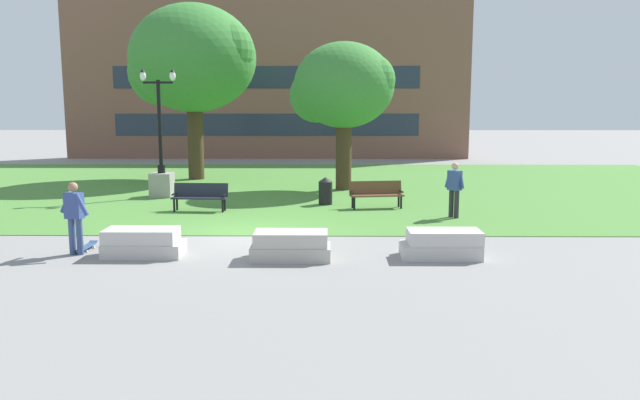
% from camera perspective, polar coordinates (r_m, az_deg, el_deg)
% --- Properties ---
extents(ground_plane, '(140.00, 140.00, 0.00)m').
position_cam_1_polar(ground_plane, '(16.78, -6.72, -3.32)').
color(ground_plane, gray).
extents(grass_lawn, '(40.00, 20.00, 0.02)m').
position_cam_1_polar(grass_lawn, '(26.59, -3.99, 1.20)').
color(grass_lawn, '#4C8438').
rests_on(grass_lawn, ground).
extents(concrete_block_center, '(1.80, 0.90, 0.64)m').
position_cam_1_polar(concrete_block_center, '(15.06, -15.89, -3.79)').
color(concrete_block_center, '#BCB7B2').
rests_on(concrete_block_center, ground).
extents(concrete_block_left, '(1.80, 0.90, 0.64)m').
position_cam_1_polar(concrete_block_left, '(14.20, -2.68, -4.21)').
color(concrete_block_left, '#B2ADA3').
rests_on(concrete_block_left, ground).
extents(concrete_block_right, '(1.81, 0.90, 0.64)m').
position_cam_1_polar(concrete_block_right, '(14.60, 11.09, -4.01)').
color(concrete_block_right, '#BCB7B2').
rests_on(concrete_block_right, ground).
extents(person_skateboarder, '(0.87, 0.56, 1.71)m').
position_cam_1_polar(person_skateboarder, '(15.58, -21.53, -1.19)').
color(person_skateboarder, '#384C7A').
rests_on(person_skateboarder, ground).
extents(skateboard, '(0.26, 1.02, 0.14)m').
position_cam_1_polar(skateboard, '(16.09, -20.60, -4.03)').
color(skateboard, '#2D4C75').
rests_on(skateboard, ground).
extents(park_bench_near_left, '(1.83, 0.62, 0.90)m').
position_cam_1_polar(park_bench_near_left, '(20.84, -10.90, 0.44)').
color(park_bench_near_left, '#1E232D').
rests_on(park_bench_near_left, grass_lawn).
extents(park_bench_near_right, '(1.86, 0.79, 0.90)m').
position_cam_1_polar(park_bench_near_right, '(21.11, 5.16, 0.67)').
color(park_bench_near_right, brown).
rests_on(park_bench_near_right, grass_lawn).
extents(lamp_post_right, '(1.32, 0.80, 4.77)m').
position_cam_1_polar(lamp_post_right, '(24.32, -14.30, 2.58)').
color(lamp_post_right, gray).
rests_on(lamp_post_right, grass_lawn).
extents(tree_far_right, '(4.24, 4.04, 5.95)m').
position_cam_1_polar(tree_far_right, '(25.48, 2.09, 10.27)').
color(tree_far_right, '#42301E').
rests_on(tree_far_right, grass_lawn).
extents(tree_near_left, '(6.05, 5.77, 8.01)m').
position_cam_1_polar(tree_near_left, '(29.80, -11.66, 12.42)').
color(tree_near_left, '#42301E').
rests_on(tree_near_left, grass_lawn).
extents(trash_bin, '(0.49, 0.49, 0.96)m').
position_cam_1_polar(trash_bin, '(21.77, 0.50, 0.85)').
color(trash_bin, black).
rests_on(trash_bin, grass_lawn).
extents(person_bystander_near_lawn, '(0.57, 0.49, 1.71)m').
position_cam_1_polar(person_bystander_near_lawn, '(19.59, 12.19, 1.20)').
color(person_bystander_near_lawn, '#28282D').
rests_on(person_bystander_near_lawn, grass_lawn).
extents(building_facade_distant, '(26.04, 1.03, 10.21)m').
position_cam_1_polar(building_facade_distant, '(40.99, -4.89, 10.95)').
color(building_facade_distant, brown).
rests_on(building_facade_distant, ground).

